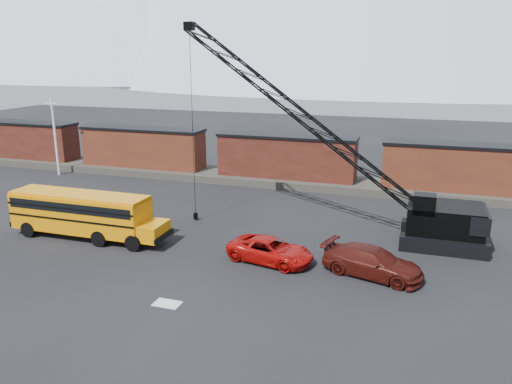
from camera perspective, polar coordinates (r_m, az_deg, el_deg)
ground at (r=30.18m, az=-7.37°, el=-9.01°), size 160.00×160.00×0.00m
gravel_berm at (r=49.73m, az=3.48°, el=1.37°), size 120.00×5.00×0.70m
boxcar_west_far at (r=64.95m, az=-25.07°, el=5.46°), size 13.70×3.10×4.17m
boxcar_west_near at (r=55.35m, az=-12.77°, el=5.02°), size 13.70×3.10×4.17m
boxcar_mid at (r=49.20m, az=3.52°, el=4.10°), size 13.70×3.10×4.17m
boxcar_east_near at (r=47.84m, az=22.41°, el=2.62°), size 13.70×3.10×4.17m
utility_pole at (r=56.52m, az=-21.97°, el=5.92°), size 1.40×0.24×8.00m
snow_patch at (r=26.78m, az=-10.12°, el=-12.44°), size 1.40×0.90×0.02m
school_bus at (r=36.60m, az=-18.99°, el=-2.31°), size 11.65×2.65×3.19m
red_pickup at (r=31.02m, az=1.67°, el=-6.68°), size 5.76×3.49×1.50m
maroon_suv at (r=29.88m, az=13.17°, el=-7.79°), size 6.26×3.82×1.70m
crawler_crane at (r=34.80m, az=6.82°, el=7.48°), size 21.27×4.20×14.84m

